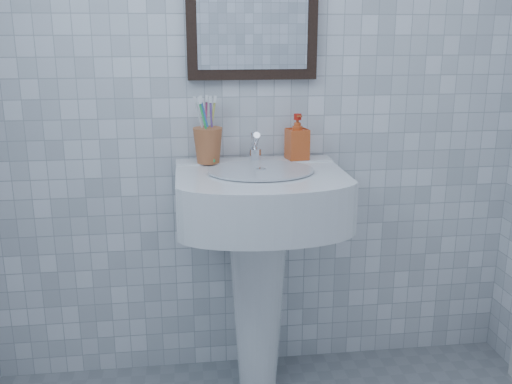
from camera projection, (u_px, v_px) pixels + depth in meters
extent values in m
cube|color=white|center=(257.00, 77.00, 2.23)|extent=(2.20, 0.02, 2.50)
cone|color=white|center=(258.00, 300.00, 2.28)|extent=(0.24, 0.24, 0.76)
cube|color=white|center=(260.00, 195.00, 2.11)|extent=(0.61, 0.44, 0.19)
cube|color=white|center=(254.00, 164.00, 2.25)|extent=(0.61, 0.11, 0.03)
cylinder|color=silver|center=(261.00, 170.00, 2.05)|extent=(0.38, 0.38, 0.01)
cylinder|color=silver|center=(255.00, 155.00, 2.21)|extent=(0.05, 0.05, 0.05)
cylinder|color=silver|center=(255.00, 141.00, 2.18)|extent=(0.03, 0.10, 0.08)
cylinder|color=silver|center=(254.00, 144.00, 2.22)|extent=(0.03, 0.05, 0.09)
imported|color=#C14212|center=(297.00, 137.00, 2.23)|extent=(0.09, 0.09, 0.18)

